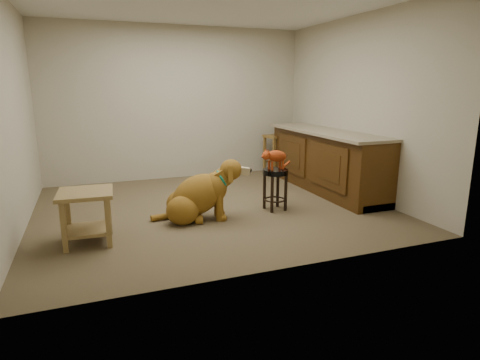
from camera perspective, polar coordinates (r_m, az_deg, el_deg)
name	(u,v)px	position (r m, az deg, el deg)	size (l,w,h in m)	color
floor	(212,208)	(5.44, -3.98, -3.95)	(4.50, 4.00, 0.01)	brown
room_shell	(210,80)	(5.20, -4.28, 13.99)	(4.54, 4.04, 2.62)	#B2A98F
cabinet_run	(325,162)	(6.40, 12.06, 2.47)	(0.70, 2.56, 0.94)	#492B0D
padded_stool	(275,181)	(5.27, 5.03, -0.17)	(0.33, 0.33, 0.55)	black
wood_stool	(276,154)	(7.46, 5.19, 3.72)	(0.44, 0.44, 0.72)	brown
side_table	(87,209)	(4.44, -20.98, -3.88)	(0.57, 0.57, 0.56)	olive
golden_retriever	(199,196)	(4.91, -5.90, -2.29)	(1.22, 0.67, 0.79)	brown
tabby_kitten	(275,157)	(5.20, 4.99, 3.30)	(0.48, 0.21, 0.31)	#9D320F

